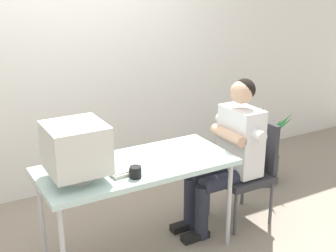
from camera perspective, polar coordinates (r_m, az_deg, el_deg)
The scene contains 9 objects.
ground_plane at distance 3.74m, azimuth -3.70°, elevation -15.47°, with size 12.00×12.00×0.00m, color gray.
wall_back at distance 4.54m, azimuth -8.61°, elevation 10.97°, with size 8.00×0.10×3.00m, color silver.
desk at distance 3.39m, azimuth -3.95°, elevation -5.58°, with size 1.47×0.65×0.76m.
crt_monitor at distance 3.09m, azimuth -11.47°, elevation -2.76°, with size 0.40×0.40×0.40m.
keyboard at distance 3.32m, azimuth -7.00°, elevation -4.99°, with size 0.20×0.42×0.03m.
office_chair at distance 4.02m, azimuth 10.02°, elevation -5.07°, with size 0.45×0.45×0.90m.
person_seated at distance 3.83m, azimuth 7.85°, elevation -3.05°, with size 0.73×0.58×1.29m.
potted_plant at distance 4.81m, azimuth 11.99°, elevation -3.37°, with size 0.70×0.67×0.83m.
desk_mug at distance 3.14m, azimuth -4.15°, elevation -5.81°, with size 0.08×0.09×0.08m.
Camera 1 is at (-1.33, -2.79, 2.11)m, focal length 48.26 mm.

